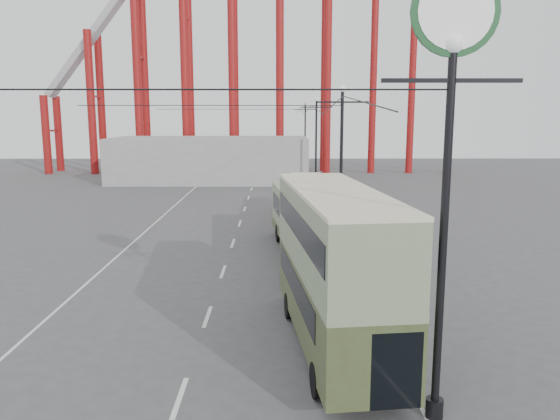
{
  "coord_description": "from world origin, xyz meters",
  "views": [
    {
      "loc": [
        1.64,
        -15.65,
        7.53
      ],
      "look_at": [
        1.78,
        10.3,
        3.0
      ],
      "focal_mm": 35.0,
      "sensor_mm": 36.0,
      "label": 1
    }
  ],
  "objects_px": {
    "lamp_post_near": "(451,100)",
    "pedestrian": "(307,281)",
    "double_decker_bus": "(335,261)",
    "single_decker_green": "(309,222)",
    "single_decker_cream": "(308,197)"
  },
  "relations": [
    {
      "from": "lamp_post_near",
      "to": "pedestrian",
      "type": "height_order",
      "value": "lamp_post_near"
    },
    {
      "from": "lamp_post_near",
      "to": "single_decker_green",
      "type": "distance_m",
      "value": 17.17
    },
    {
      "from": "lamp_post_near",
      "to": "pedestrian",
      "type": "relative_size",
      "value": 6.34
    },
    {
      "from": "single_decker_green",
      "to": "double_decker_bus",
      "type": "bearing_deg",
      "value": -96.26
    },
    {
      "from": "single_decker_green",
      "to": "single_decker_cream",
      "type": "height_order",
      "value": "single_decker_green"
    },
    {
      "from": "single_decker_green",
      "to": "single_decker_cream",
      "type": "bearing_deg",
      "value": 80.26
    },
    {
      "from": "single_decker_green",
      "to": "single_decker_cream",
      "type": "distance_m",
      "value": 10.78
    },
    {
      "from": "double_decker_bus",
      "to": "pedestrian",
      "type": "distance_m",
      "value": 4.99
    },
    {
      "from": "single_decker_cream",
      "to": "pedestrian",
      "type": "bearing_deg",
      "value": -93.52
    },
    {
      "from": "lamp_post_near",
      "to": "double_decker_bus",
      "type": "bearing_deg",
      "value": 116.64
    },
    {
      "from": "pedestrian",
      "to": "single_decker_green",
      "type": "bearing_deg",
      "value": -130.5
    },
    {
      "from": "double_decker_bus",
      "to": "pedestrian",
      "type": "bearing_deg",
      "value": 91.52
    },
    {
      "from": "single_decker_green",
      "to": "pedestrian",
      "type": "distance_m",
      "value": 7.32
    },
    {
      "from": "lamp_post_near",
      "to": "single_decker_green",
      "type": "height_order",
      "value": "lamp_post_near"
    },
    {
      "from": "lamp_post_near",
      "to": "single_decker_cream",
      "type": "relative_size",
      "value": 1.14
    }
  ]
}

